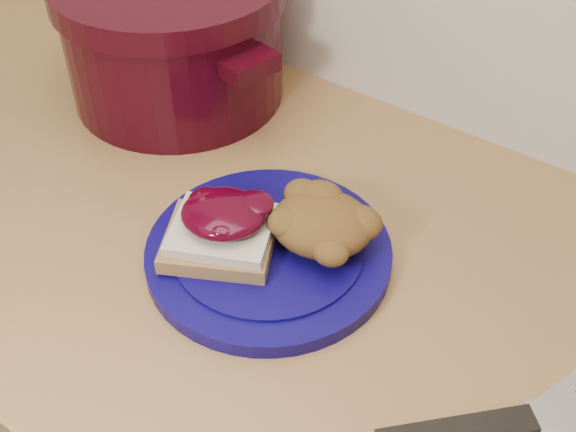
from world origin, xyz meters
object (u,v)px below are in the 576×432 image
Objects in this scene: plate at (269,253)px; pepper_grinder at (177,22)px; chef_knife at (511,426)px; butter_knife at (513,428)px; dutch_oven at (174,36)px.

pepper_grinder reaches higher than plate.
chef_knife is 0.01m from butter_knife.
dutch_oven is at bearing 87.68° from butter_knife.
dutch_oven is (-0.28, 0.18, 0.08)m from plate.
chef_knife is 1.46× the size of butter_knife.
chef_knife is 2.17× the size of pepper_grinder.
butter_knife is 0.67m from pepper_grinder.
chef_knife reaches higher than butter_knife.
butter_knife is at bearing -21.33° from dutch_oven.
pepper_grinder is at bearing 144.59° from plate.
pepper_grinder is (-0.05, 0.06, -0.02)m from dutch_oven.
butter_knife is 1.49× the size of pepper_grinder.
pepper_grinder is (-0.61, 0.27, 0.06)m from butter_knife.
butter_knife is 0.61m from dutch_oven.
pepper_grinder is at bearing 84.76° from butter_knife.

